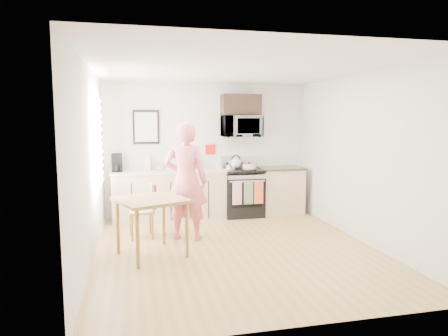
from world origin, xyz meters
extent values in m
plane|color=#A5793F|center=(0.00, 0.00, 0.00)|extent=(4.60, 4.60, 0.00)
cube|color=silver|center=(0.00, 2.30, 1.30)|extent=(4.00, 0.04, 2.60)
cube|color=silver|center=(0.00, -2.30, 1.30)|extent=(4.00, 0.04, 2.60)
cube|color=silver|center=(-2.00, 0.00, 1.30)|extent=(0.04, 4.60, 2.60)
cube|color=silver|center=(2.00, 0.00, 1.30)|extent=(0.04, 4.60, 2.60)
cube|color=white|center=(0.00, 0.00, 2.60)|extent=(4.00, 4.60, 0.04)
cube|color=white|center=(-1.98, 0.80, 1.55)|extent=(0.02, 1.40, 1.50)
cube|color=white|center=(-1.97, 0.80, 1.55)|extent=(0.01, 1.30, 1.40)
cube|color=tan|center=(-0.80, 2.00, 0.45)|extent=(2.10, 0.60, 0.90)
cube|color=beige|center=(-0.80, 2.00, 0.92)|extent=(2.14, 0.64, 0.04)
cube|color=tan|center=(1.43, 2.00, 0.45)|extent=(0.84, 0.60, 0.90)
cube|color=black|center=(1.43, 2.00, 0.92)|extent=(0.88, 0.64, 0.04)
cube|color=black|center=(0.63, 1.97, 0.39)|extent=(0.76, 0.65, 0.77)
cube|color=black|center=(0.63, 1.66, 0.45)|extent=(0.61, 0.02, 0.45)
cube|color=silver|center=(0.63, 1.66, 0.78)|extent=(0.74, 0.02, 0.14)
cylinder|color=silver|center=(0.63, 1.61, 0.74)|extent=(0.68, 0.02, 0.02)
cube|color=black|center=(0.63, 1.97, 0.90)|extent=(0.76, 0.65, 0.04)
cube|color=silver|center=(0.63, 2.25, 1.04)|extent=(0.76, 0.08, 0.24)
cube|color=silver|center=(0.43, 1.61, 0.52)|extent=(0.18, 0.02, 0.44)
cube|color=#617C52|center=(0.65, 1.61, 0.52)|extent=(0.18, 0.02, 0.44)
cube|color=#B93F1B|center=(0.85, 1.61, 0.52)|extent=(0.18, 0.02, 0.44)
imported|color=silver|center=(0.63, 2.08, 1.76)|extent=(0.76, 0.51, 0.42)
cube|color=black|center=(0.63, 2.12, 2.18)|extent=(0.76, 0.35, 0.40)
cube|color=black|center=(-1.20, 2.28, 1.75)|extent=(0.50, 0.03, 0.65)
cube|color=beige|center=(-1.20, 2.26, 1.75)|extent=(0.42, 0.01, 0.56)
cube|color=red|center=(0.05, 2.28, 1.30)|extent=(0.20, 0.02, 0.20)
imported|color=#C33551|center=(-0.65, 0.64, 0.93)|extent=(0.78, 0.63, 1.86)
cube|color=brown|center=(-1.22, -0.03, 0.79)|extent=(0.86, 0.86, 0.04)
cylinder|color=brown|center=(-1.42, -0.49, 0.38)|extent=(0.05, 0.05, 0.77)
cylinder|color=brown|center=(-0.75, -0.22, 0.38)|extent=(0.05, 0.05, 0.77)
cylinder|color=brown|center=(-1.68, 0.17, 0.38)|extent=(0.05, 0.05, 0.77)
cylinder|color=brown|center=(-1.02, 0.44, 0.38)|extent=(0.05, 0.05, 0.77)
cube|color=brown|center=(-1.35, 0.87, 0.43)|extent=(0.40, 0.40, 0.04)
cube|color=brown|center=(-1.17, 0.88, 0.66)|extent=(0.07, 0.38, 0.45)
cube|color=#580F0F|center=(-1.15, 0.88, 0.67)|extent=(0.08, 0.34, 0.37)
cylinder|color=brown|center=(-1.49, 0.70, 0.21)|extent=(0.03, 0.03, 0.41)
cylinder|color=brown|center=(-1.18, 0.72, 0.21)|extent=(0.03, 0.03, 0.41)
cylinder|color=brown|center=(-1.52, 1.01, 0.21)|extent=(0.03, 0.03, 0.41)
cylinder|color=brown|center=(-1.20, 1.04, 0.21)|extent=(0.03, 0.03, 0.41)
cube|color=brown|center=(-0.31, 2.13, 1.05)|extent=(0.17, 0.17, 0.22)
cylinder|color=red|center=(-0.40, 2.17, 1.01)|extent=(0.11, 0.11, 0.14)
imported|color=silver|center=(-0.97, 2.14, 0.97)|extent=(0.27, 0.27, 0.06)
cube|color=tan|center=(-1.18, 2.11, 1.07)|extent=(0.13, 0.13, 0.26)
cube|color=black|center=(-1.75, 2.04, 1.11)|extent=(0.19, 0.23, 0.33)
cylinder|color=black|center=(-1.75, 1.93, 1.02)|extent=(0.12, 0.12, 0.12)
cube|color=tan|center=(-0.70, 1.82, 0.99)|extent=(0.29, 0.15, 0.10)
cylinder|color=black|center=(0.73, 1.87, 0.93)|extent=(0.31, 0.31, 0.02)
cylinder|color=tan|center=(0.73, 1.87, 0.99)|extent=(0.25, 0.25, 0.08)
sphere|color=silver|center=(0.54, 2.14, 1.03)|extent=(0.21, 0.21, 0.21)
cone|color=silver|center=(0.54, 2.14, 1.14)|extent=(0.07, 0.07, 0.07)
torus|color=black|center=(0.54, 2.14, 1.10)|extent=(0.19, 0.02, 0.19)
cylinder|color=silver|center=(0.37, 1.89, 0.97)|extent=(0.19, 0.19, 0.09)
cylinder|color=black|center=(0.34, 1.75, 1.01)|extent=(0.05, 0.17, 0.02)
camera|label=1|loc=(-1.42, -5.51, 1.88)|focal=32.00mm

